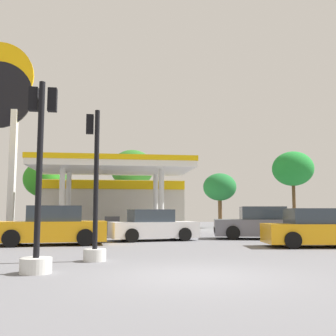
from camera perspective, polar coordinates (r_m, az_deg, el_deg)
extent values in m
plane|color=slate|center=(8.92, 3.61, -15.23)|extent=(90.00, 90.00, 0.00)
cube|color=beige|center=(31.42, -7.95, -5.48)|extent=(10.16, 6.96, 3.61)
cube|color=#EAB70C|center=(27.95, -7.93, -2.39)|extent=(10.16, 0.12, 0.60)
cube|color=white|center=(24.85, -7.91, -0.02)|extent=(9.45, 5.87, 0.35)
cube|color=#EAB70C|center=(24.88, -7.90, 0.73)|extent=(9.55, 5.97, 0.30)
cylinder|color=silver|center=(23.28, -15.02, -4.69)|extent=(0.32, 0.32, 3.91)
cylinder|color=silver|center=(23.26, -0.97, -4.90)|extent=(0.32, 0.32, 3.91)
cylinder|color=silver|center=(26.48, -14.15, -4.88)|extent=(0.32, 0.32, 3.91)
cylinder|color=silver|center=(26.46, -1.80, -5.07)|extent=(0.32, 0.32, 3.91)
cube|color=#4C4C51|center=(24.71, -8.04, -8.18)|extent=(0.90, 0.60, 1.10)
cube|color=white|center=(28.33, -21.48, -0.33)|extent=(0.40, 0.56, 8.23)
cylinder|color=black|center=(16.85, -21.61, -9.40)|extent=(0.71, 0.29, 0.70)
cylinder|color=black|center=(18.69, -20.68, -9.09)|extent=(0.71, 0.29, 0.70)
cylinder|color=black|center=(16.64, -11.81, -9.75)|extent=(0.71, 0.29, 0.70)
cylinder|color=black|center=(18.50, -11.86, -9.39)|extent=(0.71, 0.29, 0.70)
cube|color=orange|center=(17.60, -16.48, -8.69)|extent=(4.70, 2.26, 0.83)
cube|color=#2D3842|center=(17.57, -15.88, -6.37)|extent=(2.30, 1.86, 0.70)
cylinder|color=black|center=(17.43, 15.71, -9.57)|extent=(0.67, 0.30, 0.64)
cylinder|color=black|center=(15.78, 17.49, -9.88)|extent=(0.67, 0.30, 0.64)
cube|color=orange|center=(17.02, 20.80, -8.77)|extent=(4.41, 2.28, 0.76)
cube|color=#2D3842|center=(16.94, 20.23, -6.56)|extent=(2.19, 1.81, 0.64)
cylinder|color=black|center=(20.09, 9.31, -9.18)|extent=(0.74, 0.39, 0.70)
cylinder|color=black|center=(21.96, 8.94, -8.93)|extent=(0.74, 0.39, 0.70)
cylinder|color=black|center=(20.50, 17.37, -8.92)|extent=(0.74, 0.39, 0.70)
cylinder|color=black|center=(22.34, 16.32, -8.71)|extent=(0.74, 0.39, 0.70)
cube|color=slate|center=(21.16, 12.99, -8.33)|extent=(4.90, 2.88, 0.83)
cube|color=#2D3842|center=(21.17, 13.39, -6.37)|extent=(2.51, 2.14, 0.70)
cube|color=black|center=(20.98, 6.83, -8.79)|extent=(0.53, 1.81, 0.26)
cylinder|color=black|center=(20.64, 0.67, -9.27)|extent=(0.66, 0.34, 0.63)
cylinder|color=black|center=(19.05, 2.42, -9.51)|extent=(0.66, 0.34, 0.63)
cylinder|color=black|center=(19.92, -6.42, -9.34)|extent=(0.66, 0.34, 0.63)
cylinder|color=black|center=(18.27, -5.24, -9.63)|extent=(0.66, 0.34, 0.63)
cube|color=silver|center=(19.42, -2.10, -8.84)|extent=(4.42, 2.52, 0.75)
cube|color=#2D3842|center=(19.36, -2.51, -6.91)|extent=(2.24, 1.90, 0.63)
cube|color=black|center=(20.11, 3.54, -9.05)|extent=(0.44, 1.65, 0.24)
cylinder|color=black|center=(24.33, 22.42, -8.31)|extent=(0.70, 0.36, 0.67)
cube|color=black|center=(23.23, 21.23, -8.22)|extent=(0.49, 1.73, 0.25)
cylinder|color=silver|center=(9.70, -18.47, -13.16)|extent=(0.71, 0.71, 0.35)
cylinder|color=black|center=(9.68, -18.01, 0.04)|extent=(0.14, 0.14, 4.11)
cube|color=black|center=(10.18, -18.76, 9.34)|extent=(0.21, 0.20, 0.57)
sphere|color=red|center=(10.35, -18.60, 10.12)|extent=(0.15, 0.15, 0.15)
sphere|color=#D89E0C|center=(10.30, -18.63, 9.16)|extent=(0.15, 0.15, 0.15)
sphere|color=green|center=(10.25, -18.67, 8.19)|extent=(0.15, 0.15, 0.15)
cube|color=black|center=(10.11, -16.28, 9.37)|extent=(0.21, 0.20, 0.57)
sphere|color=red|center=(10.27, -16.15, 10.16)|extent=(0.15, 0.15, 0.15)
sphere|color=#D89E0C|center=(10.23, -16.18, 9.19)|extent=(0.15, 0.15, 0.15)
sphere|color=green|center=(10.18, -16.21, 8.21)|extent=(0.15, 0.15, 0.15)
cylinder|color=silver|center=(11.62, -10.50, -12.21)|extent=(0.64, 0.64, 0.34)
cylinder|color=black|center=(11.60, -10.29, -1.47)|extent=(0.14, 0.14, 4.00)
cube|color=black|center=(12.01, -11.16, 6.19)|extent=(0.21, 0.20, 0.57)
sphere|color=red|center=(12.17, -11.10, 6.89)|extent=(0.15, 0.15, 0.15)
sphere|color=#D89E0C|center=(12.13, -11.12, 6.07)|extent=(0.15, 0.15, 0.15)
sphere|color=green|center=(12.09, -11.14, 5.23)|extent=(0.15, 0.15, 0.15)
cylinder|color=brown|center=(36.37, -17.35, -5.98)|extent=(0.24, 0.24, 2.81)
ellipsoid|color=#2D8720|center=(36.48, -17.20, -1.54)|extent=(3.80, 3.80, 3.25)
cylinder|color=brown|center=(34.60, -5.23, -5.49)|extent=(0.36, 0.36, 3.72)
ellipsoid|color=#2B6C22|center=(34.80, -5.18, -0.07)|extent=(3.80, 3.80, 3.25)
cylinder|color=brown|center=(34.99, 7.50, -6.50)|extent=(0.34, 0.34, 2.46)
ellipsoid|color=#1F6D30|center=(35.05, 7.44, -2.72)|extent=(2.90, 2.90, 2.40)
cylinder|color=brown|center=(38.53, 17.68, -5.13)|extent=(0.31, 0.31, 3.96)
ellipsoid|color=#208330|center=(38.73, 17.51, -0.09)|extent=(3.80, 3.80, 3.21)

